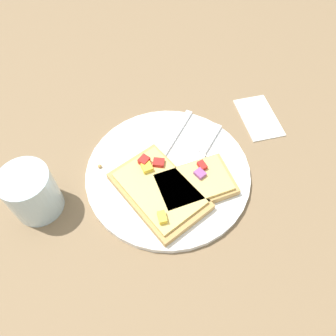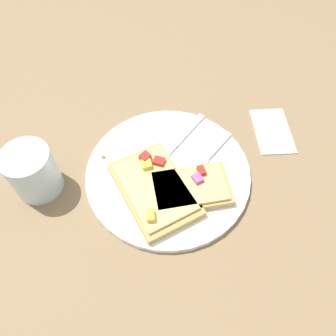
{
  "view_description": "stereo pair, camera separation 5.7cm",
  "coord_description": "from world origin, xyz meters",
  "px_view_note": "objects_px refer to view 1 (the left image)",
  "views": [
    {
      "loc": [
        -0.31,
        0.07,
        0.5
      ],
      "look_at": [
        0.0,
        0.0,
        0.02
      ],
      "focal_mm": 35.0,
      "sensor_mm": 36.0,
      "label": 1
    },
    {
      "loc": [
        -0.32,
        0.02,
        0.5
      ],
      "look_at": [
        0.0,
        0.0,
        0.02
      ],
      "focal_mm": 35.0,
      "sensor_mm": 36.0,
      "label": 2
    }
  ],
  "objects_px": {
    "pizza_slice_corner": "(194,184)",
    "fork": "(160,158)",
    "pizza_slice_main": "(159,190)",
    "knife": "(199,156)",
    "drinking_glass": "(32,193)",
    "napkin": "(259,117)",
    "plate": "(168,173)"
  },
  "relations": [
    {
      "from": "knife",
      "to": "drinking_glass",
      "type": "bearing_deg",
      "value": -42.35
    },
    {
      "from": "napkin",
      "to": "drinking_glass",
      "type": "bearing_deg",
      "value": 102.88
    },
    {
      "from": "pizza_slice_main",
      "to": "plate",
      "type": "bearing_deg",
      "value": 121.9
    },
    {
      "from": "pizza_slice_main",
      "to": "pizza_slice_corner",
      "type": "distance_m",
      "value": 0.06
    },
    {
      "from": "plate",
      "to": "fork",
      "type": "distance_m",
      "value": 0.03
    },
    {
      "from": "plate",
      "to": "pizza_slice_corner",
      "type": "distance_m",
      "value": 0.06
    },
    {
      "from": "fork",
      "to": "knife",
      "type": "xyz_separation_m",
      "value": [
        -0.01,
        -0.07,
        -0.0
      ]
    },
    {
      "from": "pizza_slice_corner",
      "to": "knife",
      "type": "bearing_deg",
      "value": 57.21
    },
    {
      "from": "pizza_slice_main",
      "to": "drinking_glass",
      "type": "xyz_separation_m",
      "value": [
        0.03,
        0.2,
        0.02
      ]
    },
    {
      "from": "pizza_slice_corner",
      "to": "napkin",
      "type": "bearing_deg",
      "value": 29.53
    },
    {
      "from": "plate",
      "to": "napkin",
      "type": "height_order",
      "value": "plate"
    },
    {
      "from": "knife",
      "to": "napkin",
      "type": "bearing_deg",
      "value": 158.44
    },
    {
      "from": "knife",
      "to": "pizza_slice_corner",
      "type": "relative_size",
      "value": 1.1
    },
    {
      "from": "knife",
      "to": "drinking_glass",
      "type": "relative_size",
      "value": 1.79
    },
    {
      "from": "pizza_slice_corner",
      "to": "drinking_glass",
      "type": "bearing_deg",
      "value": 165.67
    },
    {
      "from": "plate",
      "to": "fork",
      "type": "relative_size",
      "value": 1.56
    },
    {
      "from": "napkin",
      "to": "fork",
      "type": "bearing_deg",
      "value": 105.54
    },
    {
      "from": "drinking_glass",
      "to": "napkin",
      "type": "bearing_deg",
      "value": -77.12
    },
    {
      "from": "drinking_glass",
      "to": "knife",
      "type": "bearing_deg",
      "value": -84.67
    },
    {
      "from": "pizza_slice_corner",
      "to": "fork",
      "type": "bearing_deg",
      "value": 112.99
    },
    {
      "from": "pizza_slice_corner",
      "to": "napkin",
      "type": "distance_m",
      "value": 0.22
    },
    {
      "from": "drinking_glass",
      "to": "napkin",
      "type": "xyz_separation_m",
      "value": [
        0.1,
        -0.44,
        -0.04
      ]
    },
    {
      "from": "plate",
      "to": "drinking_glass",
      "type": "distance_m",
      "value": 0.23
    },
    {
      "from": "fork",
      "to": "knife",
      "type": "bearing_deg",
      "value": 120.2
    },
    {
      "from": "napkin",
      "to": "knife",
      "type": "bearing_deg",
      "value": 116.12
    },
    {
      "from": "pizza_slice_main",
      "to": "napkin",
      "type": "distance_m",
      "value": 0.27
    },
    {
      "from": "pizza_slice_corner",
      "to": "pizza_slice_main",
      "type": "bearing_deg",
      "value": 170.46
    },
    {
      "from": "pizza_slice_main",
      "to": "drinking_glass",
      "type": "bearing_deg",
      "value": -124.07
    },
    {
      "from": "drinking_glass",
      "to": "napkin",
      "type": "relative_size",
      "value": 0.78
    },
    {
      "from": "pizza_slice_corner",
      "to": "drinking_glass",
      "type": "relative_size",
      "value": 1.62
    },
    {
      "from": "pizza_slice_corner",
      "to": "plate",
      "type": "bearing_deg",
      "value": 122.0
    },
    {
      "from": "fork",
      "to": "pizza_slice_main",
      "type": "height_order",
      "value": "pizza_slice_main"
    }
  ]
}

